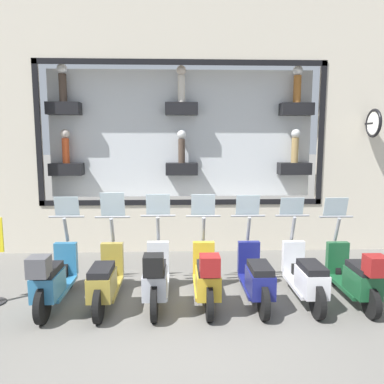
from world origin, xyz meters
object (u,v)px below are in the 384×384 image
(scooter_navy_2, at_px, (256,277))
(scooter_yellow_3, at_px, (207,276))
(scooter_teal_6, at_px, (53,278))
(scooter_white_1, at_px, (305,276))
(scooter_olive_5, at_px, (106,279))
(scooter_silver_4, at_px, (156,276))
(scooter_green_0, at_px, (356,276))

(scooter_navy_2, distance_m, scooter_yellow_3, 0.79)
(scooter_navy_2, relative_size, scooter_teal_6, 1.00)
(scooter_white_1, height_order, scooter_navy_2, scooter_navy_2)
(scooter_white_1, distance_m, scooter_olive_5, 3.16)
(scooter_yellow_3, height_order, scooter_teal_6, scooter_yellow_3)
(scooter_yellow_3, bearing_deg, scooter_teal_6, 89.95)
(scooter_olive_5, relative_size, scooter_teal_6, 1.00)
(scooter_navy_2, relative_size, scooter_yellow_3, 1.00)
(scooter_yellow_3, relative_size, scooter_silver_4, 1.00)
(scooter_green_0, height_order, scooter_silver_4, scooter_silver_4)
(scooter_white_1, bearing_deg, scooter_navy_2, 89.88)
(scooter_navy_2, bearing_deg, scooter_silver_4, 92.00)
(scooter_silver_4, bearing_deg, scooter_yellow_3, -90.30)
(scooter_navy_2, height_order, scooter_olive_5, scooter_olive_5)
(scooter_green_0, xyz_separation_m, scooter_teal_6, (0.01, 4.74, 0.02))
(scooter_green_0, distance_m, scooter_navy_2, 1.58)
(scooter_yellow_3, bearing_deg, scooter_olive_5, 87.81)
(scooter_silver_4, bearing_deg, scooter_navy_2, -88.00)
(scooter_yellow_3, bearing_deg, scooter_white_1, -87.92)
(scooter_silver_4, relative_size, scooter_olive_5, 1.00)
(scooter_yellow_3, height_order, scooter_olive_5, scooter_olive_5)
(scooter_silver_4, xyz_separation_m, scooter_teal_6, (-0.00, 1.58, -0.00))
(scooter_green_0, xyz_separation_m, scooter_navy_2, (0.07, 1.58, -0.02))
(scooter_green_0, bearing_deg, scooter_navy_2, 87.44)
(scooter_teal_6, bearing_deg, scooter_olive_5, -85.77)
(scooter_teal_6, bearing_deg, scooter_silver_4, -89.92)
(scooter_white_1, bearing_deg, scooter_yellow_3, 92.08)
(scooter_navy_2, bearing_deg, scooter_green_0, -92.56)
(scooter_olive_5, bearing_deg, scooter_navy_2, -90.03)
(scooter_navy_2, distance_m, scooter_silver_4, 1.58)
(scooter_yellow_3, bearing_deg, scooter_navy_2, -85.71)
(scooter_green_0, height_order, scooter_yellow_3, scooter_yellow_3)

